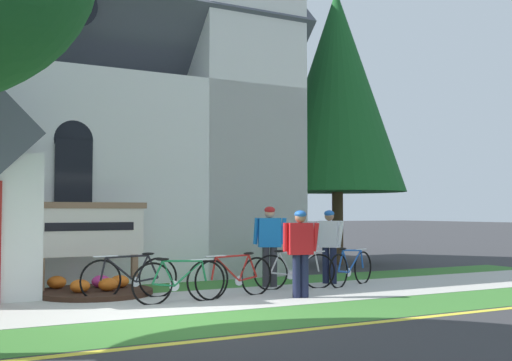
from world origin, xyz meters
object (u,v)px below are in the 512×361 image
at_px(bicycle_black, 295,271).
at_px(bicycle_yellow, 179,281).
at_px(bicycle_orange, 351,268).
at_px(cyclist_in_orange_jersey, 329,241).
at_px(bicycle_silver, 235,276).
at_px(roadside_conifer, 337,90).
at_px(cyclist_in_red_jersey, 300,247).
at_px(bicycle_blue, 130,277).
at_px(church_sign, 90,232).
at_px(cyclist_in_green_jersey, 270,240).

bearing_deg(bicycle_black, bicycle_yellow, -166.02).
height_order(bicycle_orange, cyclist_in_orange_jersey, cyclist_in_orange_jersey).
bearing_deg(bicycle_silver, roadside_conifer, 40.15).
bearing_deg(cyclist_in_red_jersey, bicycle_blue, 153.39).
xyz_separation_m(bicycle_blue, roadside_conifer, (7.72, 4.32, 4.82)).
bearing_deg(bicycle_black, church_sign, 159.07).
xyz_separation_m(cyclist_in_orange_jersey, cyclist_in_green_jersey, (-1.43, 0.12, 0.06)).
bearing_deg(bicycle_yellow, church_sign, 115.27).
xyz_separation_m(bicycle_black, roadside_conifer, (4.36, 4.54, 4.83)).
height_order(bicycle_blue, cyclist_in_red_jersey, cyclist_in_red_jersey).
distance_m(bicycle_yellow, bicycle_orange, 4.19).
bearing_deg(bicycle_orange, bicycle_yellow, -171.37).
bearing_deg(roadside_conifer, bicycle_orange, -123.05).
xyz_separation_m(bicycle_black, cyclist_in_green_jersey, (-0.26, 0.56, 0.61)).
bearing_deg(church_sign, cyclist_in_orange_jersey, -11.47).
height_order(church_sign, cyclist_in_orange_jersey, church_sign).
bearing_deg(cyclist_in_red_jersey, bicycle_black, 62.56).
bearing_deg(church_sign, bicycle_silver, -41.60).
xyz_separation_m(bicycle_blue, bicycle_yellow, (0.58, -0.91, -0.01)).
bearing_deg(bicycle_silver, cyclist_in_green_jersey, 38.12).
height_order(bicycle_blue, cyclist_in_green_jersey, cyclist_in_green_jersey).
height_order(cyclist_in_red_jersey, roadside_conifer, roadside_conifer).
distance_m(bicycle_orange, cyclist_in_orange_jersey, 0.77).
bearing_deg(cyclist_in_red_jersey, church_sign, 140.63).
distance_m(bicycle_silver, cyclist_in_green_jersey, 1.81).
bearing_deg(bicycle_silver, bicycle_yellow, -170.35).
xyz_separation_m(church_sign, bicycle_orange, (5.15, -1.51, -0.80)).
bearing_deg(bicycle_black, cyclist_in_orange_jersey, 20.70).
height_order(cyclist_in_red_jersey, cyclist_in_orange_jersey, cyclist_in_orange_jersey).
xyz_separation_m(bicycle_yellow, cyclist_in_green_jersey, (2.52, 1.25, 0.60)).
xyz_separation_m(church_sign, cyclist_in_orange_jersey, (4.96, -1.01, -0.25)).
distance_m(bicycle_black, cyclist_in_orange_jersey, 1.37).
bearing_deg(bicycle_orange, bicycle_blue, 176.61).
bearing_deg(cyclist_in_red_jersey, roadside_conifer, 48.97).
bearing_deg(roadside_conifer, bicycle_yellow, -143.77).
relative_size(church_sign, bicycle_black, 1.34).
relative_size(bicycle_black, roadside_conifer, 0.21).
relative_size(bicycle_silver, cyclist_in_red_jersey, 1.09).
bearing_deg(cyclist_in_green_jersey, cyclist_in_orange_jersey, -4.76).
height_order(bicycle_blue, roadside_conifer, roadside_conifer).
xyz_separation_m(bicycle_black, bicycle_silver, (-1.60, -0.49, 0.00)).
bearing_deg(bicycle_blue, bicycle_yellow, -57.32).
xyz_separation_m(bicycle_yellow, roadside_conifer, (7.13, 5.23, 4.83)).
relative_size(bicycle_blue, cyclist_in_red_jersey, 1.13).
xyz_separation_m(bicycle_orange, cyclist_in_red_jersey, (-1.97, -1.10, 0.55)).
bearing_deg(church_sign, roadside_conifer, 20.77).
relative_size(bicycle_silver, cyclist_in_green_jersey, 1.04).
bearing_deg(bicycle_orange, cyclist_in_red_jersey, -150.78).
relative_size(bicycle_blue, cyclist_in_green_jersey, 1.08).
bearing_deg(bicycle_orange, cyclist_in_green_jersey, 158.96).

